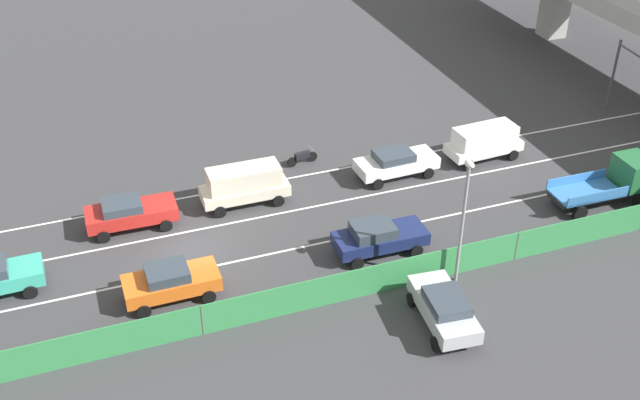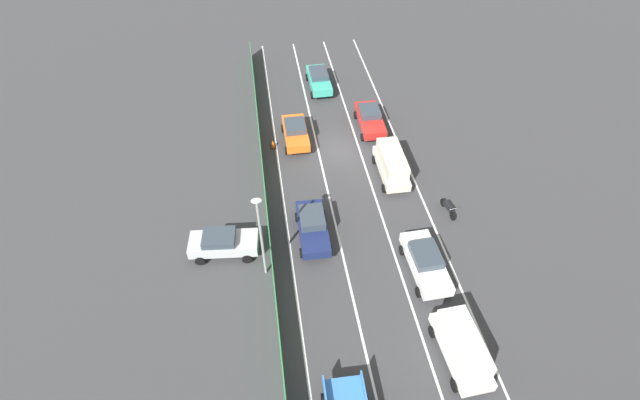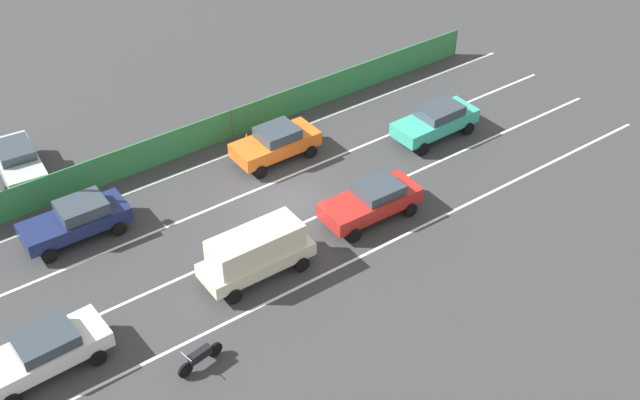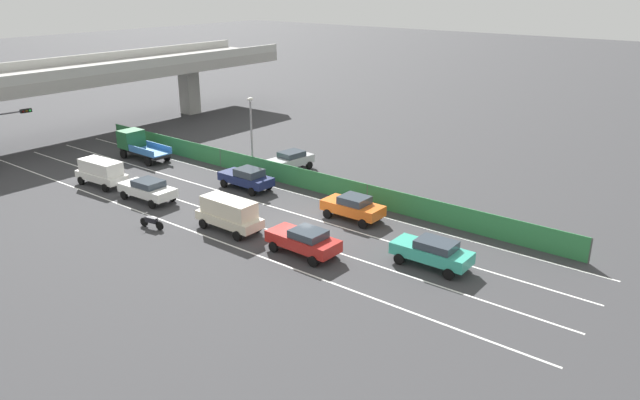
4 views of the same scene
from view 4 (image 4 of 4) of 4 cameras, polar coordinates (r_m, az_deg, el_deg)
The scene contains 20 objects.
ground_plane at distance 39.20m, azimuth -1.40°, elevation -2.73°, with size 300.00×300.00×0.00m, color #38383A.
lane_line_left_edge at distance 40.69m, azimuth -13.35°, elevation -2.40°, with size 0.14×49.79×0.01m, color silver.
lane_line_mid_left at distance 42.60m, azimuth -9.97°, elevation -1.11°, with size 0.14×49.79×0.01m, color silver.
lane_line_mid_right at distance 44.67m, azimuth -6.90°, elevation 0.08°, with size 0.14×49.79×0.01m, color silver.
lane_line_right_edge at distance 46.86m, azimuth -4.11°, elevation 1.16°, with size 0.14×49.79×0.01m, color silver.
elevated_overpass at distance 63.96m, azimuth -25.87°, elevation 9.94°, with size 59.57×9.11×7.61m.
green_fence at distance 47.47m, azimuth -3.14°, elevation 2.44°, with size 0.10×45.89×1.59m.
car_sedan_white at distance 45.59m, azimuth -16.07°, elevation 1.02°, with size 2.19×4.72×1.59m.
car_sedan_navy at distance 46.60m, azimuth -6.99°, elevation 2.13°, with size 2.08×4.56×1.68m.
car_taxi_orange at distance 40.39m, azimuth 3.15°, elevation -0.63°, with size 2.04×4.25×1.67m.
car_taxi_teal at distance 34.39m, azimuth 10.62°, elevation -4.83°, with size 2.02×4.56×1.63m.
car_van_cream at distance 38.92m, azimuth -8.63°, elevation -1.20°, with size 1.99×4.70×2.14m.
car_van_white at distance 50.06m, azimuth -20.07°, elevation 2.60°, with size 2.19×4.57×2.03m.
car_sedan_red at distance 35.28m, azimuth -1.54°, elevation -3.82°, with size 2.12×4.58×1.63m.
flatbed_truck_blue at distance 56.87m, azimuth -16.94°, elevation 5.07°, with size 2.33×5.51×2.43m.
motorcycle at distance 40.59m, azimuth -15.72°, elevation -1.99°, with size 0.60×1.94×0.93m.
parked_wagon_silver at distance 50.92m, azimuth -2.86°, elevation 3.82°, with size 4.41×2.33×1.62m.
traffic_light at distance 58.22m, azimuth -27.55°, elevation 6.26°, with size 3.58×0.69×4.84m.
street_lamp at distance 49.71m, azimuth -6.55°, elevation 6.90°, with size 0.60×0.36×6.36m.
traffic_cone at distance 42.31m, azimuth 4.03°, elevation -0.51°, with size 0.47×0.47×0.71m.
Camera 4 is at (-27.73, -23.09, 15.31)m, focal length 33.68 mm.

